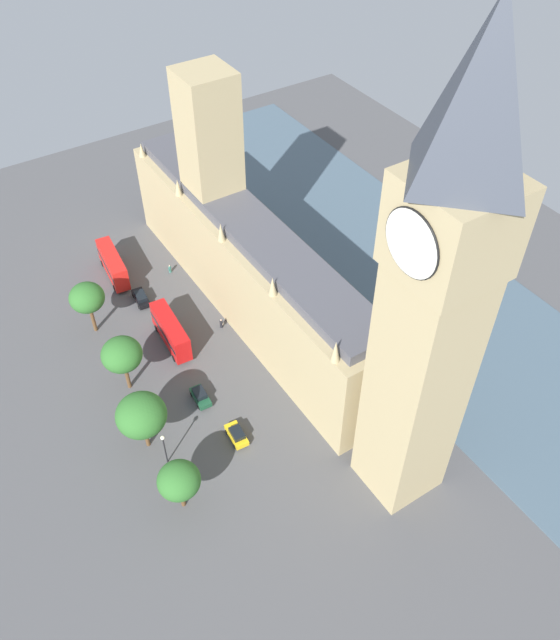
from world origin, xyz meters
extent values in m
plane|color=#4C4C4F|center=(0.00, 0.00, 0.00)|extent=(131.42, 131.42, 0.00)
cube|color=#475B6B|center=(-27.39, 0.00, 0.12)|extent=(32.13, 118.27, 0.25)
cube|color=tan|center=(-2.00, 0.00, 8.00)|extent=(10.24, 61.42, 16.00)
cube|color=tan|center=(-2.00, -11.05, 17.93)|extent=(7.54, 7.54, 35.86)
cube|color=#4C4C54|center=(-2.00, 0.00, 16.80)|extent=(7.78, 58.96, 1.60)
cone|color=tan|center=(2.72, -27.64, 17.18)|extent=(1.20, 1.20, 2.35)
cone|color=tan|center=(2.72, -13.82, 17.37)|extent=(1.20, 1.20, 2.74)
cone|color=tan|center=(2.72, 0.00, 17.45)|extent=(1.20, 1.20, 2.90)
cone|color=tan|center=(2.72, 13.82, 17.43)|extent=(1.20, 1.20, 2.86)
cone|color=tan|center=(2.72, 27.64, 17.59)|extent=(1.20, 1.20, 3.18)
cube|color=tan|center=(-1.43, 36.97, 17.49)|extent=(8.36, 8.36, 34.98)
cube|color=tan|center=(-1.43, 36.97, 39.78)|extent=(9.19, 9.19, 9.61)
cylinder|color=silver|center=(3.32, 36.97, 39.78)|extent=(0.25, 6.35, 6.35)
torus|color=black|center=(3.32, 36.97, 39.78)|extent=(0.24, 6.59, 6.59)
cylinder|color=silver|center=(-1.43, 32.23, 39.78)|extent=(6.35, 0.25, 6.35)
torus|color=black|center=(-1.43, 32.23, 39.78)|extent=(6.59, 0.24, 6.59)
pyramid|color=#383D47|center=(-1.43, 36.97, 52.08)|extent=(9.19, 9.19, 14.98)
cube|color=red|center=(13.87, -19.86, 2.65)|extent=(3.52, 10.69, 4.20)
cube|color=black|center=(13.87, -19.86, 2.73)|extent=(3.54, 10.30, 0.70)
cylinder|color=black|center=(13.08, -16.09, 0.55)|extent=(0.46, 1.13, 1.10)
cylinder|color=black|center=(15.37, -16.32, 0.55)|extent=(0.46, 1.13, 1.10)
cylinder|color=black|center=(12.36, -23.40, 0.55)|extent=(0.46, 1.13, 1.10)
cylinder|color=black|center=(14.65, -23.63, 0.55)|extent=(0.46, 1.13, 1.10)
cube|color=black|center=(12.75, -11.41, 0.72)|extent=(2.35, 4.87, 0.75)
cube|color=black|center=(12.77, -11.18, 1.42)|extent=(1.84, 2.78, 0.65)
cylinder|color=black|center=(13.45, -13.00, 0.34)|extent=(0.32, 0.70, 0.68)
cylinder|color=black|center=(11.74, -12.82, 0.34)|extent=(0.32, 0.70, 0.68)
cylinder|color=black|center=(13.75, -10.01, 0.34)|extent=(0.32, 0.70, 0.68)
cylinder|color=black|center=(12.04, -9.83, 0.34)|extent=(0.32, 0.70, 0.68)
cube|color=red|center=(12.56, -0.05, 2.65)|extent=(3.20, 10.64, 4.20)
cube|color=black|center=(12.56, -0.05, 2.73)|extent=(3.23, 10.25, 0.70)
cylinder|color=black|center=(11.66, 3.69, 0.55)|extent=(0.42, 1.12, 1.10)
cylinder|color=black|center=(13.96, 3.54, 0.55)|extent=(0.42, 1.12, 1.10)
cylinder|color=black|center=(11.17, -3.64, 0.55)|extent=(0.42, 1.12, 1.10)
cylinder|color=black|center=(13.46, -3.80, 0.55)|extent=(0.42, 1.12, 1.10)
cube|color=#19472D|center=(14.15, 12.43, 0.72)|extent=(2.11, 4.17, 0.75)
cube|color=black|center=(14.13, 12.22, 1.42)|extent=(1.69, 2.37, 0.65)
cylinder|color=black|center=(13.40, 13.78, 0.34)|extent=(0.30, 0.70, 0.68)
cylinder|color=black|center=(15.07, 13.66, 0.34)|extent=(0.30, 0.70, 0.68)
cylinder|color=black|center=(13.22, 11.19, 0.34)|extent=(0.30, 0.70, 0.68)
cylinder|color=black|center=(14.89, 11.07, 0.34)|extent=(0.30, 0.70, 0.68)
cube|color=gold|center=(13.10, 20.87, 0.72)|extent=(2.20, 4.25, 0.75)
cube|color=black|center=(13.11, 21.07, 1.42)|extent=(1.75, 2.42, 0.65)
cylinder|color=black|center=(13.84, 19.49, 0.34)|extent=(0.31, 0.70, 0.68)
cylinder|color=black|center=(12.14, 19.63, 0.34)|extent=(0.31, 0.70, 0.68)
cylinder|color=black|center=(14.06, 22.10, 0.34)|extent=(0.31, 0.70, 0.68)
cylinder|color=black|center=(12.36, 22.25, 0.34)|extent=(0.31, 0.70, 0.68)
cylinder|color=#336B60|center=(5.42, -15.62, 0.66)|extent=(0.58, 0.58, 1.32)
sphere|color=beige|center=(5.42, -15.62, 1.44)|extent=(0.25, 0.25, 0.25)
cube|color=#336B60|center=(5.68, -15.50, 0.73)|extent=(0.22, 0.32, 0.24)
cylinder|color=black|center=(4.47, 1.05, 0.70)|extent=(0.66, 0.66, 1.41)
sphere|color=beige|center=(4.47, 1.05, 1.54)|extent=(0.27, 0.27, 0.27)
cube|color=gray|center=(4.27, 1.27, 0.77)|extent=(0.31, 0.29, 0.25)
cylinder|color=brown|center=(21.72, 4.55, 2.40)|extent=(0.56, 0.56, 4.81)
ellipsoid|color=#2D6628|center=(21.72, 4.55, 6.97)|extent=(5.76, 5.76, 4.89)
cylinder|color=brown|center=(21.59, -9.18, 2.49)|extent=(0.56, 0.56, 4.97)
ellipsoid|color=#2D6628|center=(21.59, -9.18, 6.99)|extent=(5.37, 5.37, 4.57)
cylinder|color=brown|center=(23.68, 25.93, 1.81)|extent=(0.56, 0.56, 3.62)
ellipsoid|color=#2D6628|center=(23.68, 25.93, 5.60)|extent=(5.29, 5.29, 4.49)
cylinder|color=brown|center=(23.65, 15.30, 2.02)|extent=(0.56, 0.56, 4.04)
ellipsoid|color=#2D6628|center=(23.65, 15.30, 6.53)|extent=(6.63, 6.63, 5.64)
cylinder|color=black|center=(22.08, 13.45, 2.56)|extent=(0.18, 0.18, 5.12)
sphere|color=#F2EAC6|center=(22.08, 13.45, 5.40)|extent=(0.56, 0.56, 0.56)
cylinder|color=black|center=(22.65, 19.18, 2.57)|extent=(0.18, 0.18, 5.14)
sphere|color=#F2EAC6|center=(22.65, 19.18, 5.42)|extent=(0.56, 0.56, 0.56)
camera|label=1|loc=(35.87, 67.20, 73.26)|focal=36.28mm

